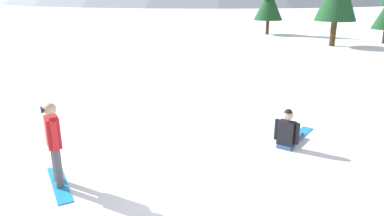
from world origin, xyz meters
name	(u,v)px	position (x,y,z in m)	size (l,w,h in m)	color
ground_plane	(207,186)	(0.00, 0.00, 0.00)	(800.00, 800.00, 0.00)	white
snowboarder_foreground	(54,143)	(-2.91, -0.46, 0.89)	(1.18, 1.42, 1.70)	#1E8CD8
snowboarder_midground	(289,133)	(1.72, 2.30, 0.35)	(1.14, 1.78, 1.01)	#335184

